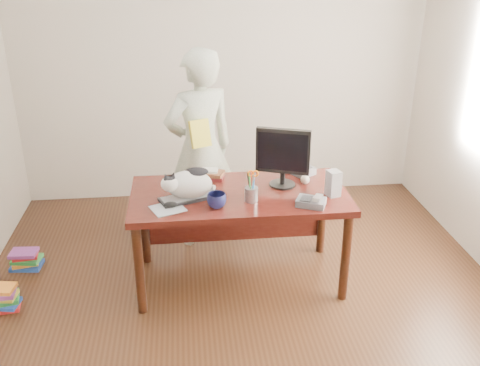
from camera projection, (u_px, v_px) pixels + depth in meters
name	position (u px, v px, depth m)	size (l,w,h in m)	color
room	(250.00, 143.00, 3.16)	(4.50, 4.50, 4.50)	black
desk	(238.00, 206.00, 4.08)	(1.60, 0.80, 0.75)	black
keyboard	(190.00, 197.00, 3.85)	(0.46, 0.31, 0.03)	black
cat	(188.00, 183.00, 3.79)	(0.41, 0.31, 0.24)	white
monitor	(283.00, 155.00, 3.95)	(0.39, 0.25, 0.46)	black
pen_cup	(251.00, 192.00, 3.79)	(0.10, 0.10, 0.24)	#9B9BA1
mousepad	(168.00, 209.00, 3.70)	(0.27, 0.26, 0.00)	#A2A6AD
mouse	(171.00, 205.00, 3.71)	(0.11, 0.10, 0.04)	black
coffee_mug	(217.00, 200.00, 3.70)	(0.13, 0.13, 0.11)	black
phone	(312.00, 202.00, 3.74)	(0.24, 0.21, 0.09)	slate
speaker	(333.00, 183.00, 3.87)	(0.11, 0.11, 0.19)	#9C9C9E
baseball	(305.00, 180.00, 4.08)	(0.07, 0.07, 0.07)	white
book_stack	(211.00, 175.00, 4.18)	(0.23, 0.19, 0.07)	#511519
calculator	(300.00, 170.00, 4.28)	(0.25, 0.26, 0.06)	slate
person	(200.00, 149.00, 4.49)	(0.62, 0.41, 1.71)	white
held_book	(200.00, 134.00, 4.26)	(0.19, 0.15, 0.22)	yellow
book_pile_a	(2.00, 298.00, 3.86)	(0.27, 0.22, 0.18)	red
book_pile_b	(26.00, 259.00, 4.37)	(0.26, 0.20, 0.15)	#193D98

